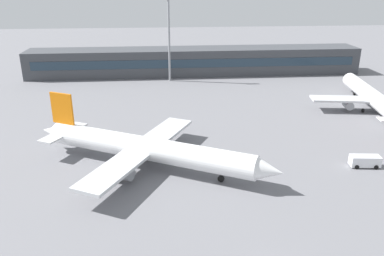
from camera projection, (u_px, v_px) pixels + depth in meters
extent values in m
plane|color=slate|center=(222.00, 140.00, 81.16)|extent=(400.00, 400.00, 0.00)
cube|color=#3F4247|center=(195.00, 61.00, 135.83)|extent=(113.98, 12.00, 9.00)
cube|color=#263847|center=(197.00, 64.00, 130.05)|extent=(108.28, 0.16, 2.80)
cylinder|color=white|center=(147.00, 149.00, 68.47)|extent=(36.76, 22.20, 4.16)
cone|color=white|center=(269.00, 171.00, 60.61)|extent=(5.90, 5.64, 3.95)
cone|color=white|center=(52.00, 131.00, 76.25)|extent=(5.04, 4.53, 2.91)
cube|color=orange|center=(62.00, 109.00, 73.21)|extent=(4.44, 2.61, 6.02)
cube|color=silver|center=(64.00, 132.00, 75.09)|extent=(7.85, 11.11, 0.26)
cube|color=silver|center=(142.00, 149.00, 68.98)|extent=(20.08, 31.47, 0.55)
cylinder|color=gray|center=(122.00, 173.00, 63.90)|extent=(4.12, 3.58, 2.19)
cylinder|color=gray|center=(159.00, 144.00, 75.18)|extent=(4.12, 3.58, 2.19)
cylinder|color=black|center=(221.00, 179.00, 64.55)|extent=(1.17, 0.90, 1.10)
cylinder|color=black|center=(129.00, 169.00, 67.92)|extent=(1.17, 0.90, 1.10)
cylinder|color=black|center=(145.00, 156.00, 72.81)|extent=(1.17, 0.90, 1.10)
cylinder|color=white|center=(373.00, 97.00, 98.61)|extent=(9.38, 37.48, 3.94)
cone|color=white|center=(348.00, 78.00, 117.62)|extent=(4.34, 4.83, 3.74)
cube|color=silver|center=(374.00, 100.00, 97.76)|extent=(31.48, 9.49, 0.52)
cylinder|color=gray|center=(348.00, 105.00, 98.63)|extent=(2.54, 3.58, 2.07)
cylinder|color=black|center=(354.00, 94.00, 111.81)|extent=(0.56, 1.09, 1.04)
cylinder|color=black|center=(363.00, 110.00, 97.87)|extent=(0.56, 1.09, 1.04)
cube|color=white|center=(365.00, 161.00, 69.53)|extent=(5.39, 2.55, 1.90)
cube|color=#1E2633|center=(354.00, 158.00, 69.39)|extent=(0.37, 1.91, 0.70)
cylinder|color=black|center=(353.00, 162.00, 70.79)|extent=(0.79, 0.36, 0.76)
cylinder|color=black|center=(357.00, 167.00, 68.89)|extent=(0.79, 0.36, 0.76)
cylinder|color=black|center=(371.00, 162.00, 70.72)|extent=(0.79, 0.36, 0.76)
cylinder|color=black|center=(376.00, 167.00, 68.82)|extent=(0.79, 0.36, 0.76)
cylinder|color=gray|center=(169.00, 40.00, 123.75)|extent=(0.70, 0.70, 26.25)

